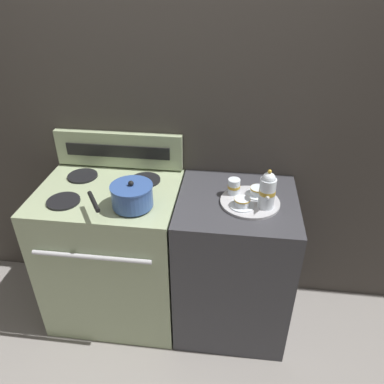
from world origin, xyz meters
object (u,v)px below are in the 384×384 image
(serving_tray, at_px, (250,202))
(teapot, at_px, (267,190))
(teacup_right, at_px, (258,191))
(teacup_left, at_px, (242,202))
(stove, at_px, (115,253))
(saucepan, at_px, (132,195))
(creamer_jug, at_px, (234,186))

(serving_tray, height_order, teapot, teapot)
(teacup_right, bearing_deg, teapot, -70.46)
(teapot, height_order, teacup_left, teapot)
(stove, distance_m, serving_tray, 0.91)
(stove, xyz_separation_m, teacup_right, (0.82, 0.04, 0.49))
(saucepan, distance_m, teacup_left, 0.56)
(stove, height_order, teapot, teapot)
(teacup_right, relative_size, creamer_jug, 1.50)
(saucepan, relative_size, serving_tray, 1.05)
(stove, distance_m, creamer_jug, 0.86)
(teacup_left, height_order, creamer_jug, creamer_jug)
(saucepan, xyz_separation_m, serving_tray, (0.60, 0.11, -0.06))
(teapot, xyz_separation_m, teacup_left, (-0.12, -0.01, -0.08))
(teapot, xyz_separation_m, creamer_jug, (-0.17, 0.11, -0.06))
(teacup_left, xyz_separation_m, creamer_jug, (-0.05, 0.12, 0.02))
(teapot, relative_size, teacup_left, 1.69)
(teacup_left, relative_size, teacup_right, 1.00)
(stove, bearing_deg, saucepan, -36.53)
(serving_tray, xyz_separation_m, teapot, (0.08, -0.04, 0.11))
(creamer_jug, bearing_deg, teapot, -33.57)
(saucepan, relative_size, teacup_left, 2.60)
(serving_tray, bearing_deg, stove, 178.26)
(teacup_right, bearing_deg, serving_tray, -121.07)
(teapot, height_order, creamer_jug, teapot)
(teacup_right, bearing_deg, teacup_left, -124.82)
(teacup_right, bearing_deg, stove, -177.12)
(stove, height_order, teacup_left, teacup_left)
(stove, relative_size, teacup_left, 7.28)
(saucepan, distance_m, teapot, 0.68)
(serving_tray, distance_m, creamer_jug, 0.12)
(teapot, bearing_deg, serving_tray, 151.02)
(teacup_left, distance_m, teacup_right, 0.14)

